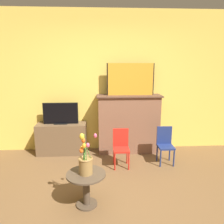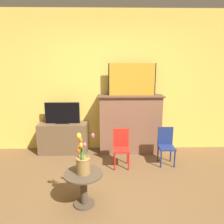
# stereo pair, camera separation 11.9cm
# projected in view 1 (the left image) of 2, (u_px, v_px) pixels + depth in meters

# --- Properties ---
(ground_plane) EXTENTS (14.00, 14.00, 0.00)m
(ground_plane) POSITION_uv_depth(u_px,v_px,m) (114.00, 218.00, 2.49)
(ground_plane) COLOR brown
(wall_back) EXTENTS (8.00, 0.06, 2.70)m
(wall_back) POSITION_uv_depth(u_px,v_px,m) (107.00, 83.00, 4.26)
(wall_back) COLOR #EAC651
(wall_back) RESTS_ON ground
(fireplace_mantel) EXTENTS (1.23, 0.39, 1.13)m
(fireplace_mantel) POSITION_uv_depth(u_px,v_px,m) (129.00, 123.00, 4.25)
(fireplace_mantel) COLOR brown
(fireplace_mantel) RESTS_ON ground
(painting) EXTENTS (0.89, 0.03, 0.59)m
(painting) POSITION_uv_depth(u_px,v_px,m) (130.00, 79.00, 4.07)
(painting) COLOR black
(painting) RESTS_ON fireplace_mantel
(tv_stand) EXTENTS (0.93, 0.36, 0.59)m
(tv_stand) POSITION_uv_depth(u_px,v_px,m) (62.00, 139.00, 4.22)
(tv_stand) COLOR brown
(tv_stand) RESTS_ON ground
(tv_monitor) EXTENTS (0.66, 0.12, 0.41)m
(tv_monitor) POSITION_uv_depth(u_px,v_px,m) (61.00, 114.00, 4.12)
(tv_monitor) COLOR black
(tv_monitor) RESTS_ON tv_stand
(chair_red) EXTENTS (0.26, 0.26, 0.64)m
(chair_red) POSITION_uv_depth(u_px,v_px,m) (121.00, 146.00, 3.69)
(chair_red) COLOR red
(chair_red) RESTS_ON ground
(chair_blue) EXTENTS (0.26, 0.26, 0.64)m
(chair_blue) POSITION_uv_depth(u_px,v_px,m) (165.00, 143.00, 3.80)
(chair_blue) COLOR navy
(chair_blue) RESTS_ON ground
(side_table) EXTENTS (0.48, 0.48, 0.43)m
(side_table) POSITION_uv_depth(u_px,v_px,m) (86.00, 184.00, 2.66)
(side_table) COLOR #4C3D2D
(side_table) RESTS_ON ground
(vase_tulips) EXTENTS (0.23, 0.20, 0.54)m
(vase_tulips) POSITION_uv_depth(u_px,v_px,m) (86.00, 162.00, 2.59)
(vase_tulips) COLOR olive
(vase_tulips) RESTS_ON side_table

